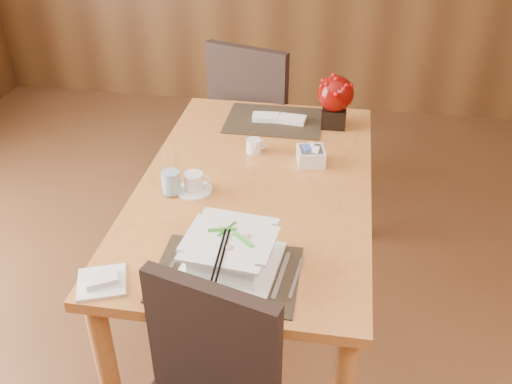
% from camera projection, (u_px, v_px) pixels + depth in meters
% --- Properties ---
extents(dining_table, '(0.90, 1.50, 0.75)m').
position_uv_depth(dining_table, '(255.00, 203.00, 2.29)').
color(dining_table, '#C37536').
rests_on(dining_table, ground).
extents(placemat_near, '(0.45, 0.33, 0.01)m').
position_uv_depth(placemat_near, '(227.00, 274.00, 1.78)').
color(placemat_near, black).
rests_on(placemat_near, dining_table).
extents(placemat_far, '(0.45, 0.33, 0.01)m').
position_uv_depth(placemat_far, '(274.00, 121.00, 2.69)').
color(placemat_far, black).
rests_on(placemat_far, dining_table).
extents(soup_setting, '(0.33, 0.33, 0.12)m').
position_uv_depth(soup_setting, '(230.00, 253.00, 1.78)').
color(soup_setting, white).
rests_on(soup_setting, dining_table).
extents(coffee_cup, '(0.14, 0.14, 0.08)m').
position_uv_depth(coffee_cup, '(194.00, 184.00, 2.17)').
color(coffee_cup, white).
rests_on(coffee_cup, dining_table).
extents(water_glass, '(0.08, 0.08, 0.18)m').
position_uv_depth(water_glass, '(170.00, 173.00, 2.12)').
color(water_glass, white).
rests_on(water_glass, dining_table).
extents(creamer_jug, '(0.11, 0.11, 0.06)m').
position_uv_depth(creamer_jug, '(254.00, 146.00, 2.43)').
color(creamer_jug, white).
rests_on(creamer_jug, dining_table).
extents(sugar_caddy, '(0.13, 0.13, 0.07)m').
position_uv_depth(sugar_caddy, '(311.00, 156.00, 2.35)').
color(sugar_caddy, white).
rests_on(sugar_caddy, dining_table).
extents(berry_decor, '(0.16, 0.16, 0.24)m').
position_uv_depth(berry_decor, '(335.00, 98.00, 2.58)').
color(berry_decor, black).
rests_on(berry_decor, dining_table).
extents(napkins_far, '(0.25, 0.10, 0.02)m').
position_uv_depth(napkins_far, '(281.00, 118.00, 2.68)').
color(napkins_far, white).
rests_on(napkins_far, dining_table).
extents(bread_plate, '(0.19, 0.19, 0.01)m').
position_uv_depth(bread_plate, '(102.00, 282.00, 1.75)').
color(bread_plate, white).
rests_on(bread_plate, dining_table).
extents(far_chair, '(0.59, 0.59, 1.01)m').
position_uv_depth(far_chair, '(257.00, 118.00, 3.14)').
color(far_chair, black).
rests_on(far_chair, ground).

